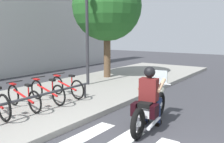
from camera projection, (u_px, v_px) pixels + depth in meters
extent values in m
cube|color=gray|center=(0.00, 114.00, 6.57)|extent=(24.00, 4.40, 0.15)
torus|color=black|center=(160.00, 104.00, 6.60)|extent=(0.67, 0.21, 0.66)
cylinder|color=silver|center=(160.00, 104.00, 6.60)|extent=(0.13, 0.12, 0.12)
torus|color=black|center=(138.00, 124.00, 5.16)|extent=(0.67, 0.21, 0.66)
cylinder|color=silver|center=(138.00, 124.00, 5.16)|extent=(0.13, 0.12, 0.12)
cube|color=silver|center=(150.00, 107.00, 5.86)|extent=(0.93, 0.41, 0.28)
ellipsoid|color=black|center=(154.00, 96.00, 6.03)|extent=(0.55, 0.35, 0.22)
cube|color=black|center=(147.00, 103.00, 5.64)|extent=(0.59, 0.36, 0.10)
cube|color=black|center=(135.00, 109.00, 5.60)|extent=(0.33, 0.16, 0.28)
cube|color=black|center=(154.00, 111.00, 5.40)|extent=(0.33, 0.16, 0.28)
cylinder|color=silver|center=(159.00, 84.00, 6.37)|extent=(0.12, 0.62, 0.03)
sphere|color=white|center=(161.00, 90.00, 6.59)|extent=(0.18, 0.18, 0.18)
cube|color=silver|center=(159.00, 76.00, 6.37)|extent=(0.10, 0.40, 0.32)
cylinder|color=silver|center=(154.00, 123.00, 5.58)|extent=(0.81, 0.20, 0.08)
cube|color=#591919|center=(149.00, 90.00, 5.66)|extent=(0.31, 0.43, 0.52)
sphere|color=black|center=(150.00, 72.00, 5.63)|extent=(0.26, 0.26, 0.26)
cylinder|color=tan|center=(143.00, 83.00, 5.95)|extent=(0.53, 0.16, 0.26)
cylinder|color=tan|center=(161.00, 85.00, 5.75)|extent=(0.53, 0.16, 0.26)
cylinder|color=#1E284C|center=(144.00, 102.00, 5.92)|extent=(0.46, 0.20, 0.24)
cylinder|color=#1E284C|center=(145.00, 114.00, 6.07)|extent=(0.11, 0.11, 0.48)
cube|color=black|center=(146.00, 121.00, 6.14)|extent=(0.25, 0.13, 0.08)
cylinder|color=#1E284C|center=(157.00, 104.00, 5.78)|extent=(0.46, 0.20, 0.24)
cylinder|color=#1E284C|center=(158.00, 116.00, 5.93)|extent=(0.11, 0.11, 0.48)
cube|color=black|center=(158.00, 123.00, 6.00)|extent=(0.25, 0.13, 0.08)
torus|color=black|center=(4.00, 108.00, 5.72)|extent=(0.12, 0.67, 0.66)
torus|color=black|center=(13.00, 95.00, 7.05)|extent=(0.11, 0.60, 0.60)
torus|color=black|center=(35.00, 102.00, 6.34)|extent=(0.11, 0.60, 0.60)
cylinder|color=red|center=(23.00, 96.00, 6.69)|extent=(0.16, 0.98, 0.26)
cylinder|color=red|center=(29.00, 92.00, 6.49)|extent=(0.04, 0.04, 0.37)
cube|color=black|center=(28.00, 85.00, 6.46)|extent=(0.12, 0.21, 0.06)
cylinder|color=black|center=(14.00, 82.00, 6.92)|extent=(0.48, 0.08, 0.03)
cube|color=red|center=(13.00, 84.00, 7.00)|extent=(0.11, 0.29, 0.04)
torus|color=black|center=(37.00, 90.00, 7.71)|extent=(0.11, 0.61, 0.61)
torus|color=black|center=(59.00, 95.00, 7.00)|extent=(0.11, 0.61, 0.61)
cylinder|color=red|center=(47.00, 90.00, 7.35)|extent=(0.16, 0.98, 0.26)
cylinder|color=red|center=(52.00, 86.00, 7.14)|extent=(0.04, 0.04, 0.37)
cube|color=black|center=(52.00, 80.00, 7.12)|extent=(0.12, 0.21, 0.06)
cylinder|color=black|center=(38.00, 77.00, 7.58)|extent=(0.48, 0.08, 0.03)
cube|color=red|center=(36.00, 79.00, 7.66)|extent=(0.11, 0.29, 0.04)
torus|color=black|center=(57.00, 85.00, 8.34)|extent=(0.11, 0.62, 0.61)
torus|color=black|center=(77.00, 90.00, 7.69)|extent=(0.11, 0.62, 0.61)
cylinder|color=red|center=(67.00, 85.00, 8.00)|extent=(0.15, 0.90, 0.25)
cylinder|color=red|center=(72.00, 82.00, 7.82)|extent=(0.04, 0.04, 0.38)
cube|color=black|center=(72.00, 76.00, 7.79)|extent=(0.12, 0.21, 0.06)
cylinder|color=black|center=(59.00, 74.00, 8.21)|extent=(0.48, 0.08, 0.03)
cube|color=red|center=(57.00, 76.00, 8.29)|extent=(0.11, 0.29, 0.04)
cylinder|color=#333338|center=(85.00, 91.00, 7.92)|extent=(0.06, 0.06, 0.45)
cylinder|color=#2D2D33|center=(87.00, 43.00, 9.78)|extent=(0.12, 0.12, 3.63)
cylinder|color=brown|center=(107.00, 56.00, 11.61)|extent=(0.32, 0.32, 2.31)
sphere|color=#235B23|center=(107.00, 6.00, 11.27)|extent=(3.15, 3.15, 3.15)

